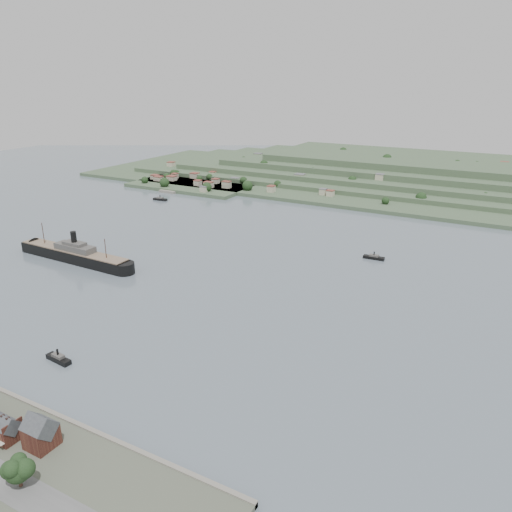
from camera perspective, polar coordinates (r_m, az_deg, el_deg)
The scene contains 8 objects.
ground at distance 334.90m, azimuth -4.16°, elevation -3.27°, with size 1400.00×1400.00×0.00m, color slate.
gabled_building at distance 209.89m, azimuth -23.41°, elevation -18.01°, with size 10.40×10.18×14.09m.
far_peninsula at distance 676.18m, azimuth 16.52°, elevation 8.92°, with size 760.00×309.00×30.00m.
steamship at distance 400.82m, azimuth -20.36°, elevation 0.25°, with size 116.85×15.69×28.04m.
tugboat at distance 266.48m, azimuth -21.64°, elevation -10.83°, with size 15.33×5.38×6.76m.
ferry_west at distance 571.80m, azimuth -10.90°, elevation 6.41°, with size 16.99×6.35×6.22m.
ferry_east at distance 389.86m, azimuth 13.32°, elevation -0.14°, with size 16.08×5.10×5.96m.
fig_tree at distance 195.25m, azimuth -25.63°, elevation -21.17°, with size 10.87×9.41×12.13m.
Camera 1 is at (169.39, -257.17, 131.64)m, focal length 35.00 mm.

